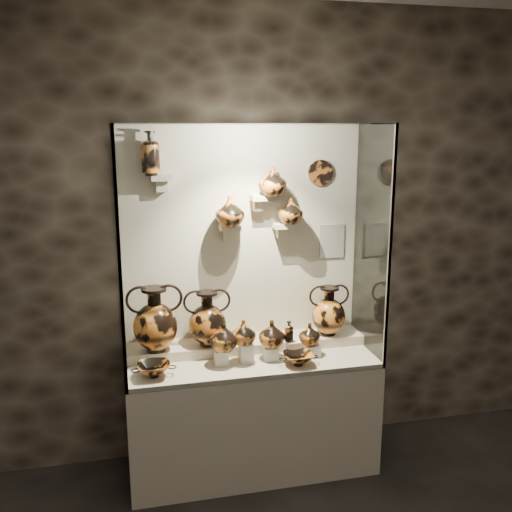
{
  "coord_description": "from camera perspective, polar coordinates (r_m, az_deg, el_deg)",
  "views": [
    {
      "loc": [
        -0.79,
        -1.38,
        2.39
      ],
      "look_at": [
        0.04,
        2.24,
        1.53
      ],
      "focal_mm": 40.0,
      "sensor_mm": 36.0,
      "label": 1
    }
  ],
  "objects": [
    {
      "name": "wall_plate",
      "position": [
        4.09,
        6.46,
        8.27
      ],
      "size": [
        0.18,
        0.02,
        0.18
      ],
      "primitive_type": "cylinder",
      "rotation": [
        1.57,
        0.0,
        0.0
      ],
      "color": "#9E501F",
      "rests_on": "back_panel"
    },
    {
      "name": "frame_post_left",
      "position": [
        3.36,
        -13.46,
        -0.96
      ],
      "size": [
        0.02,
        0.02,
        1.6
      ],
      "primitive_type": "cube",
      "color": "gray",
      "rests_on": "plinth"
    },
    {
      "name": "bracket_cc",
      "position": [
        4.0,
        2.72,
        3.07
      ],
      "size": [
        0.14,
        0.12,
        0.04
      ],
      "primitive_type": "cube",
      "color": "beige",
      "rests_on": "back_panel"
    },
    {
      "name": "jug_e",
      "position": [
        3.97,
        5.35,
        -7.77
      ],
      "size": [
        0.15,
        0.15,
        0.15
      ],
      "primitive_type": "imported",
      "rotation": [
        0.0,
        0.0,
        -0.04
      ],
      "color": "orange",
      "rests_on": "pedestal_e"
    },
    {
      "name": "glass_left",
      "position": [
        3.64,
        -13.54,
        0.11
      ],
      "size": [
        0.01,
        0.6,
        1.6
      ],
      "primitive_type": "cube",
      "color": "white",
      "rests_on": "plinth"
    },
    {
      "name": "lekythos_tall",
      "position": [
        3.79,
        -10.53,
        10.36
      ],
      "size": [
        0.14,
        0.14,
        0.32
      ],
      "primitive_type": null,
      "rotation": [
        0.0,
        0.0,
        0.12
      ],
      "color": "orange",
      "rests_on": "bracket_ul"
    },
    {
      "name": "bracket_cb",
      "position": [
        3.93,
        0.22,
        5.84
      ],
      "size": [
        0.1,
        0.12,
        0.04
      ],
      "primitive_type": "cube",
      "color": "beige",
      "rests_on": "back_panel"
    },
    {
      "name": "glass_top",
      "position": [
        3.64,
        -0.47,
        13.09
      ],
      "size": [
        1.7,
        0.6,
        0.01
      ],
      "primitive_type": "cube",
      "color": "white",
      "rests_on": "back_panel"
    },
    {
      "name": "lekythos_small",
      "position": [
        3.9,
        3.31,
        -7.41
      ],
      "size": [
        0.09,
        0.09,
        0.16
      ],
      "primitive_type": null,
      "rotation": [
        0.0,
        0.0,
        -0.21
      ],
      "color": "#B55C1F",
      "rests_on": "pedestal_d"
    },
    {
      "name": "ovoid_vase_c",
      "position": [
        3.96,
        3.45,
        4.54
      ],
      "size": [
        0.21,
        0.21,
        0.18
      ],
      "primitive_type": "imported",
      "rotation": [
        0.0,
        0.0,
        -0.25
      ],
      "color": "#B55C1F",
      "rests_on": "bracket_cc"
    },
    {
      "name": "front_tier",
      "position": [
        3.97,
        -0.42,
        -10.37
      ],
      "size": [
        1.68,
        0.58,
        0.03
      ],
      "primitive_type": "cube",
      "color": "beige",
      "rests_on": "plinth"
    },
    {
      "name": "glass_front",
      "position": [
        3.45,
        0.63,
        -0.25
      ],
      "size": [
        1.7,
        0.01,
        1.6
      ],
      "primitive_type": "cube",
      "color": "white",
      "rests_on": "plinth"
    },
    {
      "name": "jug_b",
      "position": [
        3.81,
        -1.27,
        -7.65
      ],
      "size": [
        0.18,
        0.18,
        0.17
      ],
      "primitive_type": "imported",
      "rotation": [
        0.0,
        0.0,
        0.11
      ],
      "color": "#B55C1F",
      "rests_on": "pedestal_b"
    },
    {
      "name": "glass_right",
      "position": [
        3.99,
        11.49,
        1.33
      ],
      "size": [
        0.01,
        0.6,
        1.6
      ],
      "primitive_type": "cube",
      "color": "white",
      "rests_on": "plinth"
    },
    {
      "name": "pedestal_d",
      "position": [
        3.96,
        3.74,
        -9.28
      ],
      "size": [
        0.09,
        0.09,
        0.12
      ],
      "primitive_type": "cube",
      "color": "silver",
      "rests_on": "front_tier"
    },
    {
      "name": "plinth",
      "position": [
        4.15,
        -0.41,
        -15.63
      ],
      "size": [
        1.7,
        0.6,
        0.8
      ],
      "primitive_type": "cube",
      "color": "beige",
      "rests_on": "floor"
    },
    {
      "name": "kylix_right",
      "position": [
        3.85,
        4.25,
        -10.11
      ],
      "size": [
        0.27,
        0.24,
        0.1
      ],
      "primitive_type": null,
      "rotation": [
        0.0,
        0.0,
        0.08
      ],
      "color": "orange",
      "rests_on": "front_tier"
    },
    {
      "name": "amphora_right",
      "position": [
        4.17,
        7.28,
        -5.42
      ],
      "size": [
        0.32,
        0.32,
        0.36
      ],
      "primitive_type": null,
      "rotation": [
        0.0,
        0.0,
        -0.12
      ],
      "color": "orange",
      "rests_on": "rear_tier"
    },
    {
      "name": "frame_post_right",
      "position": [
        3.74,
        13.23,
        0.44
      ],
      "size": [
        0.02,
        0.02,
        1.6
      ],
      "primitive_type": "cube",
      "color": "gray",
      "rests_on": "plinth"
    },
    {
      "name": "info_placard",
      "position": [
        4.2,
        7.58,
        1.48
      ],
      "size": [
        0.19,
        0.01,
        0.25
      ],
      "primitive_type": "cube",
      "color": "beige",
      "rests_on": "back_panel"
    },
    {
      "name": "rear_tier",
      "position": [
        4.11,
        -0.96,
        -8.98
      ],
      "size": [
        1.7,
        0.25,
        0.1
      ],
      "primitive_type": "cube",
      "color": "beige",
      "rests_on": "plinth"
    },
    {
      "name": "pedestal_e",
      "position": [
        4.01,
        5.68,
        -9.34
      ],
      "size": [
        0.09,
        0.09,
        0.08
      ],
      "primitive_type": "cube",
      "color": "silver",
      "rests_on": "front_tier"
    },
    {
      "name": "pedestal_a",
      "position": [
        3.86,
        -3.5,
        -10.05
      ],
      "size": [
        0.09,
        0.09,
        0.1
      ],
      "primitive_type": "cube",
      "color": "silver",
      "rests_on": "front_tier"
    },
    {
      "name": "ovoid_vase_b",
      "position": [
        3.9,
        1.66,
        7.49
      ],
      "size": [
        0.2,
        0.2,
        0.2
      ],
      "primitive_type": "imported",
      "rotation": [
        0.0,
        0.0,
        0.07
      ],
      "color": "#B55C1F",
      "rests_on": "bracket_cb"
    },
    {
      "name": "amphora_mid",
      "position": [
        3.95,
        -4.9,
        -6.22
      ],
      "size": [
        0.36,
        0.36,
        0.39
      ],
      "primitive_type": null,
      "rotation": [
        0.0,
        0.0,
        0.19
      ],
      "color": "#B55C1F",
      "rests_on": "rear_tier"
    },
    {
      "name": "jug_c",
      "position": [
        3.88,
        1.57,
        -7.78
      ],
      "size": [
        0.21,
        0.21,
        0.19
      ],
      "primitive_type": "imported",
      "rotation": [
        0.0,
        0.0,
        -0.19
      ],
      "color": "orange",
      "rests_on": "pedestal_c"
    },
    {
      "name": "bracket_ca",
      "position": [
        3.92,
        -2.64,
        2.85
      ],
      "size": [
        0.14,
        0.12,
        0.04
      ],
      "primitive_type": "cube",
      "color": "beige",
      "rests_on": "back_panel"
    },
    {
      "name": "amphora_left",
      "position": [
        3.88,
        -10.06,
        -6.24
      ],
      "size": [
        0.47,
        0.47,
        0.45
      ],
      "primitive_type": null,
      "rotation": [
        0.0,
        0.0,
        -0.43
      ],
      "color": "orange",
      "rests_on": "rear_tier"
    },
    {
      "name": "back_panel",
      "position": [
        4.03,
        -1.42,
        1.69
      ],
      "size": [
        1.7,
        0.03,
        1.6
      ],
      "primitive_type": "cube",
      "color": "beige",
      "rests_on": "plinth"
    },
    {
      "name": "kylix_left",
      "position": [
        3.73,
        -10.18,
        -11.02
      ],
      "size": [
        0.31,
        0.28,
        0.11
      ],
      "primitive_type": null,
      "rotation": [
        0.0,
        0.0,
        -0.19
      ],
      "color": "#B55C1F",
      "rests_on": "front_tier"
    },
    {
      "name": "pedestal_b",
      "position": [
        3.88,
        -0.99,
        -9.64
      ],
      "size": [
        0.09,
        0.09,
        0.13
      ],
      "primitive_type": "cube",
      "color": "silver",
      "rests_on": "front_tier"
    },
    {
      "name": "jug_a",
      "position": [
        3.79,
        -3.24,
        -8.07
      ],
      "size": [
        0.21,
        0.21,
        0.2
      ],
      "primitive_type": "imported",
      "rotation": [
        0.0,
        0.0,
        0.13
      ],
      "color": "orange",
      "rests_on": "pedestal_a"
    },
    {
      "name": "bracket_ul",
      "position": [
        3.82,
        -9.41,
        7.72
      ],
      "size": [
        0.14,
        0.12,
        0.04
      ],
      "primitive_type": "cube",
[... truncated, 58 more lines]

